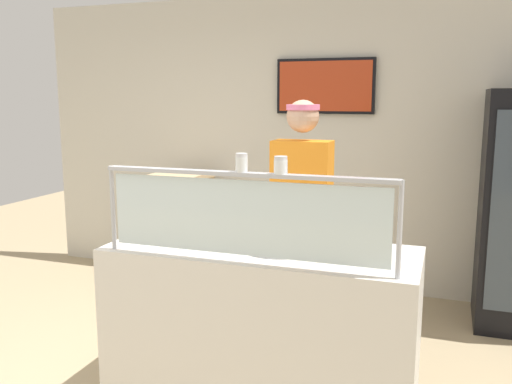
# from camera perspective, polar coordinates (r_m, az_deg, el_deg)

# --- Properties ---
(ground_plane) EXTENTS (12.00, 12.00, 0.00)m
(ground_plane) POSITION_cam_1_polar(r_m,az_deg,el_deg) (3.98, 3.74, -16.68)
(ground_plane) COLOR tan
(ground_plane) RESTS_ON ground
(shop_rear_unit) EXTENTS (6.12, 0.13, 2.70)m
(shop_rear_unit) POSITION_cam_1_polar(r_m,az_deg,el_deg) (5.08, 8.63, 5.03)
(shop_rear_unit) COLOR beige
(shop_rear_unit) RESTS_ON ground
(serving_counter) EXTENTS (1.72, 0.68, 0.95)m
(serving_counter) POSITION_cam_1_polar(r_m,az_deg,el_deg) (3.20, 0.53, -14.10)
(serving_counter) COLOR silver
(serving_counter) RESTS_ON ground
(sneeze_guard) EXTENTS (1.54, 0.06, 0.46)m
(sneeze_guard) POSITION_cam_1_polar(r_m,az_deg,el_deg) (2.72, -1.35, -1.51)
(sneeze_guard) COLOR #B2B5BC
(sneeze_guard) RESTS_ON serving_counter
(pizza_tray) EXTENTS (0.42, 0.42, 0.04)m
(pizza_tray) POSITION_cam_1_polar(r_m,az_deg,el_deg) (3.03, 2.39, -5.61)
(pizza_tray) COLOR #9EA0A8
(pizza_tray) RESTS_ON serving_counter
(pizza_server) EXTENTS (0.14, 0.29, 0.01)m
(pizza_server) POSITION_cam_1_polar(r_m,az_deg,el_deg) (3.02, 1.73, -5.25)
(pizza_server) COLOR #ADAFB7
(pizza_server) RESTS_ON pizza_tray
(parmesan_shaker) EXTENTS (0.06, 0.06, 0.09)m
(parmesan_shaker) POSITION_cam_1_polar(r_m,az_deg,el_deg) (2.69, -1.51, 2.95)
(parmesan_shaker) COLOR white
(parmesan_shaker) RESTS_ON sneeze_guard
(pepper_flake_shaker) EXTENTS (0.07, 0.07, 0.09)m
(pepper_flake_shaker) POSITION_cam_1_polar(r_m,az_deg,el_deg) (2.62, 2.59, 2.70)
(pepper_flake_shaker) COLOR white
(pepper_flake_shaker) RESTS_ON sneeze_guard
(worker_figure) EXTENTS (0.41, 0.50, 1.76)m
(worker_figure) POSITION_cam_1_polar(r_m,az_deg,el_deg) (3.62, 4.80, -2.47)
(worker_figure) COLOR #23232D
(worker_figure) RESTS_ON ground
(prep_shelf) EXTENTS (0.70, 0.55, 0.81)m
(prep_shelf) POSITION_cam_1_polar(r_m,az_deg,el_deg) (5.23, -7.63, -5.42)
(prep_shelf) COLOR #B7BABF
(prep_shelf) RESTS_ON ground
(pizza_box_stack) EXTENTS (0.51, 0.50, 0.27)m
(pizza_box_stack) POSITION_cam_1_polar(r_m,az_deg,el_deg) (5.11, -7.82, 0.46)
(pizza_box_stack) COLOR tan
(pizza_box_stack) RESTS_ON prep_shelf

